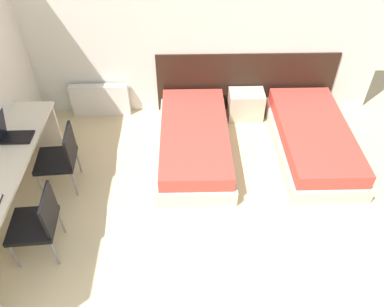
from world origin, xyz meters
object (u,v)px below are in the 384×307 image
at_px(bed_near_door, 312,139).
at_px(laptop, 12,133).
at_px(chair_near_notebook, 38,221).
at_px(bed_near_window, 194,141).
at_px(chair_near_laptop, 60,156).
at_px(nightstand, 246,105).

xyz_separation_m(bed_near_door, laptop, (-3.68, -0.55, 0.63)).
bearing_deg(chair_near_notebook, laptop, 111.83).
height_order(bed_near_door, chair_near_notebook, chair_near_notebook).
bearing_deg(laptop, bed_near_window, 14.21).
bearing_deg(chair_near_laptop, laptop, 174.04).
bearing_deg(bed_near_door, chair_near_laptop, -170.05).
bearing_deg(laptop, bed_near_door, 7.84).
bearing_deg(chair_near_laptop, bed_near_door, 5.78).
height_order(chair_near_laptop, laptop, laptop).
distance_m(bed_near_door, nightstand, 1.14).
height_order(nightstand, laptop, laptop).
relative_size(chair_near_notebook, laptop, 2.49).
distance_m(bed_near_door, chair_near_laptop, 3.28).
bearing_deg(laptop, chair_near_notebook, -65.12).
relative_size(bed_near_window, chair_near_notebook, 2.32).
xyz_separation_m(nightstand, chair_near_notebook, (-2.41, -2.33, 0.26)).
distance_m(chair_near_laptop, chair_near_notebook, 0.95).
relative_size(bed_near_door, nightstand, 3.80).
height_order(bed_near_window, chair_near_notebook, chair_near_notebook).
distance_m(bed_near_door, laptop, 3.77).
bearing_deg(chair_near_notebook, bed_near_door, 21.53).
height_order(chair_near_laptop, chair_near_notebook, same).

